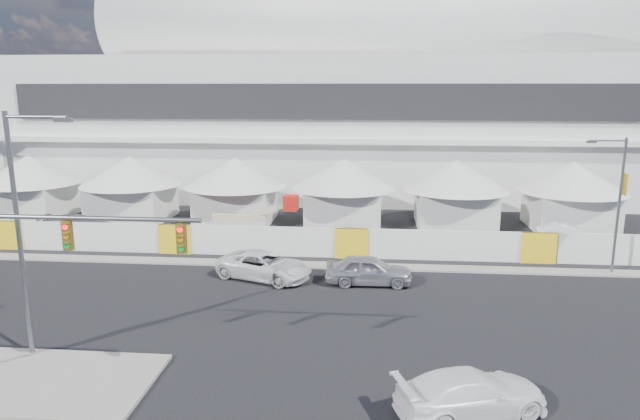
# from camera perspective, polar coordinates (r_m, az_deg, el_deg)

# --- Properties ---
(ground) EXTENTS (160.00, 160.00, 0.00)m
(ground) POSITION_cam_1_polar(r_m,az_deg,el_deg) (25.62, -12.02, -13.84)
(ground) COLOR black
(ground) RESTS_ON ground
(median_island) EXTENTS (10.00, 5.00, 0.15)m
(median_island) POSITION_cam_1_polar(r_m,az_deg,el_deg) (25.58, -27.53, -14.90)
(median_island) COLOR gray
(median_island) RESTS_ON ground
(far_curb) EXTENTS (80.00, 1.20, 0.12)m
(far_curb) POSITION_cam_1_polar(r_m,az_deg,el_deg) (38.37, 24.54, -5.69)
(far_curb) COLOR gray
(far_curb) RESTS_ON ground
(stadium) EXTENTS (80.00, 24.80, 21.98)m
(stadium) POSITION_cam_1_polar(r_m,az_deg,el_deg) (63.46, 6.64, 10.65)
(stadium) COLOR silver
(stadium) RESTS_ON ground
(tent_row) EXTENTS (53.40, 8.40, 5.40)m
(tent_row) POSITION_cam_1_polar(r_m,az_deg,el_deg) (47.08, -3.09, 2.46)
(tent_row) COLOR silver
(tent_row) RESTS_ON ground
(hoarding_fence) EXTENTS (70.00, 0.25, 2.00)m
(hoarding_fence) POSITION_cam_1_polar(r_m,az_deg,el_deg) (37.83, 3.18, -3.33)
(hoarding_fence) COLOR white
(hoarding_fence) RESTS_ON ground
(sedan_silver) EXTENTS (2.09, 4.98, 1.68)m
(sedan_silver) POSITION_cam_1_polar(r_m,az_deg,el_deg) (33.00, 4.90, -6.00)
(sedan_silver) COLOR silver
(sedan_silver) RESTS_ON ground
(pickup_curb) EXTENTS (4.47, 6.28, 1.59)m
(pickup_curb) POSITION_cam_1_polar(r_m,az_deg,el_deg) (33.98, -5.59, -5.55)
(pickup_curb) COLOR white
(pickup_curb) RESTS_ON ground
(pickup_near) EXTENTS (3.88, 5.81, 1.56)m
(pickup_near) POSITION_cam_1_polar(r_m,az_deg,el_deg) (21.34, 14.87, -17.28)
(pickup_near) COLOR white
(pickup_near) RESTS_ON ground
(lot_car_a) EXTENTS (2.00, 4.51, 1.44)m
(lot_car_a) POSITION_cam_1_polar(r_m,az_deg,el_deg) (44.93, 23.48, -2.20)
(lot_car_a) COLOR white
(lot_car_a) RESTS_ON ground
(lot_car_c) EXTENTS (2.87, 5.64, 1.57)m
(lot_car_c) POSITION_cam_1_polar(r_m,az_deg,el_deg) (47.32, -23.05, -1.40)
(lot_car_c) COLOR #A1A0A5
(lot_car_c) RESTS_ON ground
(streetlight_median) EXTENTS (2.79, 0.28, 10.08)m
(streetlight_median) POSITION_cam_1_polar(r_m,az_deg,el_deg) (25.80, -27.54, -0.82)
(streetlight_median) COLOR slate
(streetlight_median) RESTS_ON median_island
(streetlight_curb) EXTENTS (2.45, 0.55, 8.28)m
(streetlight_curb) POSITION_cam_1_polar(r_m,az_deg,el_deg) (37.88, 27.55, 1.22)
(streetlight_curb) COLOR gray
(streetlight_curb) RESTS_ON ground
(boom_lift) EXTENTS (7.41, 1.92, 3.74)m
(boom_lift) POSITION_cam_1_polar(r_m,az_deg,el_deg) (41.24, -8.71, -2.13)
(boom_lift) COLOR red
(boom_lift) RESTS_ON ground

